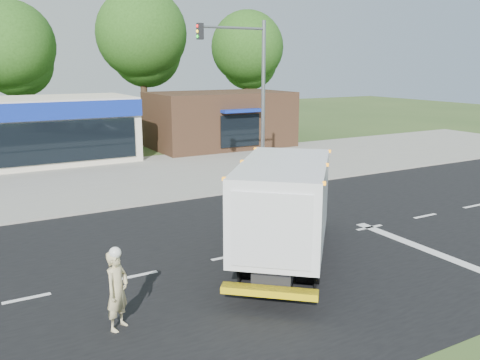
# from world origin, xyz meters

# --- Properties ---
(ground) EXTENTS (120.00, 120.00, 0.00)m
(ground) POSITION_xyz_m (0.00, 0.00, 0.00)
(ground) COLOR #385123
(ground) RESTS_ON ground
(road_asphalt) EXTENTS (60.00, 14.00, 0.02)m
(road_asphalt) POSITION_xyz_m (0.00, 0.00, 0.00)
(road_asphalt) COLOR black
(road_asphalt) RESTS_ON ground
(sidewalk) EXTENTS (60.00, 2.40, 0.12)m
(sidewalk) POSITION_xyz_m (0.00, 8.20, 0.06)
(sidewalk) COLOR gray
(sidewalk) RESTS_ON ground
(parking_apron) EXTENTS (60.00, 9.00, 0.02)m
(parking_apron) POSITION_xyz_m (0.00, 14.00, 0.01)
(parking_apron) COLOR gray
(parking_apron) RESTS_ON ground
(lane_markings) EXTENTS (55.20, 7.00, 0.01)m
(lane_markings) POSITION_xyz_m (1.35, -1.35, 0.02)
(lane_markings) COLOR silver
(lane_markings) RESTS_ON road_asphalt
(ems_box_truck) EXTENTS (6.58, 7.11, 3.29)m
(ems_box_truck) POSITION_xyz_m (-1.56, -1.07, 1.90)
(ems_box_truck) COLOR black
(ems_box_truck) RESTS_ON ground
(emergency_worker) EXTENTS (0.82, 0.79, 2.00)m
(emergency_worker) POSITION_xyz_m (-7.32, -2.68, 0.98)
(emergency_worker) COLOR #CCBB88
(emergency_worker) RESTS_ON ground
(brown_storefront) EXTENTS (10.00, 6.70, 4.00)m
(brown_storefront) POSITION_xyz_m (7.00, 19.98, 2.00)
(brown_storefront) COLOR #382316
(brown_storefront) RESTS_ON ground
(traffic_signal_pole) EXTENTS (3.51, 0.25, 8.00)m
(traffic_signal_pole) POSITION_xyz_m (2.35, 7.60, 4.92)
(traffic_signal_pole) COLOR gray
(traffic_signal_pole) RESTS_ON ground
(background_trees) EXTENTS (36.77, 7.39, 12.10)m
(background_trees) POSITION_xyz_m (-0.85, 28.16, 7.38)
(background_trees) COLOR #332114
(background_trees) RESTS_ON ground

